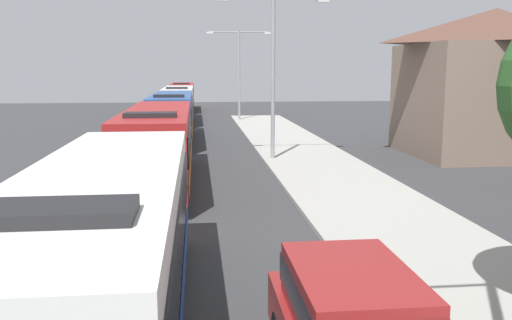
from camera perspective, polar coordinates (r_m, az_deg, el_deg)
The scene contains 8 objects.
bus_lead at distance 9.72m, azimuth -15.33°, elevation -8.71°, with size 2.58×10.62×3.21m.
bus_second_in_line at distance 22.57m, azimuth -10.13°, elevation 1.76°, with size 2.58×11.77×3.21m.
bus_middle at distance 35.77m, azimuth -8.72°, elevation 4.60°, with size 2.58×12.06×3.21m.
bus_fourth_in_line at distance 49.15m, azimuth -8.06°, elevation 5.92°, with size 2.58×12.06×3.21m.
bus_rear at distance 62.50m, azimuth -7.69°, elevation 6.67°, with size 2.58×11.44×3.21m.
streetlamp_mid at distance 27.63m, azimuth 1.80°, elevation 10.40°, with size 5.51×0.28×8.13m.
streetlamp_far at distance 49.44m, azimuth -1.79°, elevation 9.89°, with size 5.69×0.28×7.94m.
house_distant_gabled at distance 32.34m, azimuth 23.42°, elevation 7.51°, with size 9.09×7.62×7.84m.
Camera 1 is at (0.26, 1.61, 4.67)m, focal length 38.34 mm.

